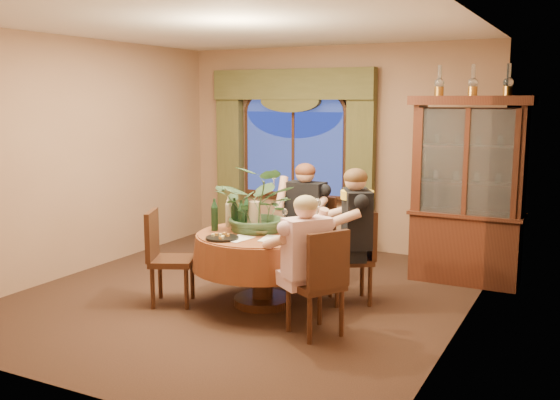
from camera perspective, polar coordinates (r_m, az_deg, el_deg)
The scene contains 36 objects.
floor at distance 6.79m, azimuth -3.25°, elevation -8.63°, with size 5.00×5.00×0.00m, color black.
wall_back at distance 8.74m, azimuth 5.00°, elevation 4.73°, with size 4.50×4.50×0.00m, color #8E684D.
wall_right at distance 5.70m, azimuth 16.53°, elevation 1.99°, with size 5.00×5.00×0.00m, color #8E684D.
ceiling at distance 6.50m, azimuth -3.48°, elevation 15.57°, with size 5.00×5.00×0.00m, color white.
window at distance 8.92m, azimuth 1.24°, elevation 4.21°, with size 1.62×0.10×1.32m, color navy, non-canonical shape.
arched_transom at distance 8.89m, azimuth 1.26°, elevation 9.23°, with size 1.60×0.06×0.44m, color navy, non-canonical shape.
drapery_left at distance 9.39m, azimuth -4.57°, elevation 3.70°, with size 0.38×0.14×2.32m, color #41411F.
drapery_right at distance 8.49m, azimuth 7.37°, elevation 3.07°, with size 0.38×0.14×2.32m, color #41411F.
swag_valance at distance 8.82m, azimuth 1.04°, elevation 10.53°, with size 2.45×0.16×0.42m, color #41411F, non-canonical shape.
dining_table at distance 6.36m, azimuth -1.61°, elevation -6.32°, with size 1.42×1.42×0.75m, color maroon.
china_cabinet at distance 7.32m, azimuth 16.79°, elevation 0.80°, with size 1.31×0.52×2.11m, color #3D1B11.
oil_lamp_left at distance 7.32m, azimuth 14.38°, elevation 10.55°, with size 0.11×0.11×0.34m, color #A5722D, non-canonical shape.
oil_lamp_center at distance 7.25m, azimuth 17.24°, elevation 10.44°, with size 0.11×0.11×0.34m, color #A5722D, non-canonical shape.
oil_lamp_right at distance 7.19m, azimuth 20.16°, elevation 10.30°, with size 0.11×0.11×0.34m, color #A5722D, non-canonical shape.
chair_right at distance 5.57m, azimuth 3.21°, elevation -7.49°, with size 0.42×0.42×0.96m, color black.
chair_back_right at distance 6.47m, azimuth 6.44°, elevation -5.16°, with size 0.42×0.42×0.96m, color black.
chair_back at distance 7.15m, azimuth 2.84°, elevation -3.72°, with size 0.42×0.42×0.96m, color black.
chair_front_left at distance 6.46m, azimuth -9.82°, elevation -5.26°, with size 0.42×0.42×0.96m, color black.
person_pink at distance 5.50m, azimuth 2.43°, elevation -6.05°, with size 0.45×0.41×1.26m, color beige, non-canonical shape.
person_back at distance 7.13m, azimuth 2.37°, elevation -2.06°, with size 0.49×0.45×1.37m, color black, non-canonical shape.
person_scarf at distance 6.37m, azimuth 7.01°, elevation -3.34°, with size 0.50×0.46×1.40m, color black, non-canonical shape.
stoneware_vase at distance 6.39m, azimuth -2.37°, elevation -1.45°, with size 0.16×0.16×0.29m, color #9C8067, non-canonical shape.
centerpiece_plant at distance 6.29m, azimuth -1.78°, elevation 2.34°, with size 0.87×0.97×0.75m, color #335231.
olive_bowl at distance 6.19m, azimuth -1.78°, elevation -2.95°, with size 0.16×0.16×0.05m, color #4D542B.
cheese_platter at distance 6.01m, azimuth -5.31°, elevation -3.48°, with size 0.32×0.32×0.02m, color black.
wine_bottle_0 at distance 6.27m, azimuth -3.56°, elevation -1.50°, with size 0.07×0.07×0.33m, color black.
wine_bottle_1 at distance 6.39m, azimuth -6.01°, elevation -1.34°, with size 0.07×0.07×0.33m, color black.
wine_bottle_2 at distance 6.52m, azimuth -3.06°, elevation -1.09°, with size 0.07×0.07×0.33m, color black.
wine_bottle_3 at distance 6.56m, azimuth -4.71°, elevation -1.04°, with size 0.07×0.07×0.33m, color tan.
wine_bottle_4 at distance 6.40m, azimuth -4.19°, elevation -1.30°, with size 0.07×0.07×0.33m, color black.
tasting_paper_0 at distance 6.00m, azimuth -0.68°, elevation -3.55°, with size 0.21×0.30×0.00m, color white.
tasting_paper_1 at distance 6.30m, azimuth 2.17°, elevation -2.93°, with size 0.21×0.30×0.00m, color white.
tasting_paper_2 at distance 6.02m, azimuth -3.89°, elevation -3.54°, with size 0.21×0.30×0.00m, color white.
wine_glass_person_pink at distance 5.84m, azimuth 0.31°, elevation -3.04°, with size 0.07×0.07×0.18m, color silver, non-canonical shape.
wine_glass_person_back at distance 6.66m, azimuth 0.43°, elevation -1.51°, with size 0.07×0.07×0.18m, color silver, non-canonical shape.
wine_glass_person_scarf at distance 6.28m, azimuth 2.67°, elevation -2.18°, with size 0.07×0.07×0.18m, color silver, non-canonical shape.
Camera 1 is at (3.28, -5.57, 2.08)m, focal length 40.00 mm.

